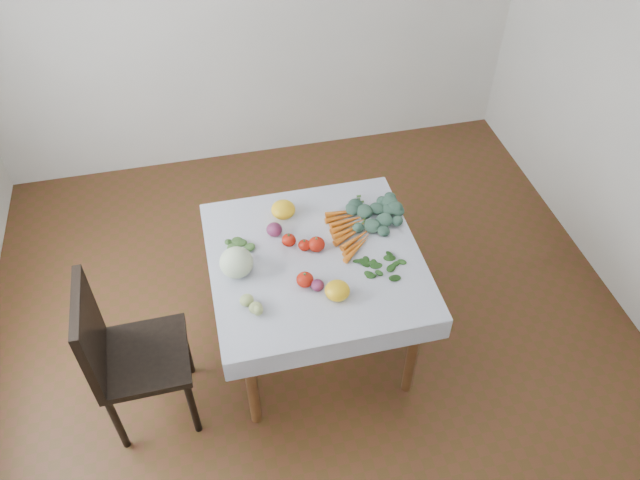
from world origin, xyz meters
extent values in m
plane|color=#58301B|center=(0.00, 0.00, 0.00)|extent=(4.00, 4.00, 0.00)
cube|color=brown|center=(0.00, 0.00, 0.73)|extent=(1.00, 1.00, 0.04)
cylinder|color=brown|center=(-0.44, -0.44, 0.35)|extent=(0.06, 0.06, 0.71)
cylinder|color=brown|center=(0.44, -0.44, 0.35)|extent=(0.06, 0.06, 0.71)
cylinder|color=brown|center=(-0.44, 0.44, 0.35)|extent=(0.06, 0.06, 0.71)
cylinder|color=brown|center=(0.44, 0.44, 0.35)|extent=(0.06, 0.06, 0.71)
cube|color=white|center=(0.00, 0.00, 0.75)|extent=(1.12, 1.12, 0.01)
cube|color=black|center=(-0.96, -0.24, 0.48)|extent=(0.46, 0.46, 0.04)
cube|color=black|center=(-1.16, -0.24, 0.75)|extent=(0.05, 0.45, 0.50)
cylinder|color=black|center=(-1.15, -0.44, 0.23)|extent=(0.04, 0.04, 0.46)
cylinder|color=black|center=(-0.76, -0.43, 0.23)|extent=(0.04, 0.04, 0.46)
cylinder|color=black|center=(-1.16, -0.05, 0.23)|extent=(0.04, 0.04, 0.46)
cylinder|color=black|center=(-0.77, -0.04, 0.23)|extent=(0.04, 0.04, 0.46)
ellipsoid|color=#E0F4CC|center=(-0.42, -0.02, 0.83)|extent=(0.18, 0.18, 0.16)
ellipsoid|color=#B61B0C|center=(0.02, 0.06, 0.80)|extent=(0.11, 0.11, 0.08)
ellipsoid|color=#B61B0C|center=(-0.12, 0.13, 0.79)|extent=(0.09, 0.09, 0.07)
ellipsoid|color=#B61B0C|center=(-0.09, -0.17, 0.79)|extent=(0.11, 0.11, 0.08)
ellipsoid|color=#B61B0C|center=(-0.04, 0.07, 0.79)|extent=(0.08, 0.08, 0.06)
ellipsoid|color=yellow|center=(-0.10, 0.36, 0.80)|extent=(0.18, 0.18, 0.10)
ellipsoid|color=yellow|center=(0.05, -0.29, 0.80)|extent=(0.13, 0.13, 0.09)
ellipsoid|color=#55183A|center=(-0.18, 0.22, 0.79)|extent=(0.10, 0.10, 0.07)
ellipsoid|color=#55183A|center=(-0.04, -0.22, 0.79)|extent=(0.09, 0.09, 0.06)
ellipsoid|color=#AFC873|center=(-0.33, -0.26, 0.78)|extent=(0.06, 0.06, 0.05)
ellipsoid|color=#AFC873|center=(-0.35, -0.23, 0.78)|extent=(0.06, 0.06, 0.05)
ellipsoid|color=#AFC873|center=(-0.36, -0.31, 0.78)|extent=(0.06, 0.06, 0.05)
cone|color=orange|center=(0.23, 0.29, 0.77)|extent=(0.23, 0.04, 0.03)
cone|color=orange|center=(0.23, 0.25, 0.77)|extent=(0.23, 0.06, 0.03)
cone|color=orange|center=(0.23, 0.22, 0.77)|extent=(0.23, 0.08, 0.03)
cone|color=orange|center=(0.23, 0.18, 0.77)|extent=(0.23, 0.09, 0.03)
cone|color=orange|center=(0.23, 0.14, 0.77)|extent=(0.23, 0.11, 0.03)
cone|color=orange|center=(0.23, 0.11, 0.77)|extent=(0.22, 0.13, 0.03)
cone|color=orange|center=(0.23, 0.07, 0.77)|extent=(0.21, 0.15, 0.03)
cone|color=orange|center=(0.23, 0.03, 0.77)|extent=(0.21, 0.16, 0.03)
cone|color=orange|center=(0.23, 0.00, 0.77)|extent=(0.20, 0.17, 0.03)
ellipsoid|color=#3C624C|center=(0.44, 0.23, 0.78)|extent=(0.08, 0.08, 0.05)
ellipsoid|color=#3C624C|center=(0.38, 0.23, 0.78)|extent=(0.08, 0.08, 0.05)
ellipsoid|color=#3C624C|center=(0.44, 0.18, 0.78)|extent=(0.08, 0.08, 0.05)
ellipsoid|color=#3C624C|center=(0.43, 0.26, 0.78)|extent=(0.08, 0.08, 0.05)
ellipsoid|color=#3C624C|center=(0.36, 0.19, 0.78)|extent=(0.08, 0.08, 0.05)
ellipsoid|color=#3C624C|center=(0.49, 0.21, 0.78)|extent=(0.08, 0.08, 0.05)
ellipsoid|color=#3C624C|center=(0.37, 0.28, 0.78)|extent=(0.08, 0.08, 0.05)
ellipsoid|color=#3C624C|center=(0.41, 0.14, 0.78)|extent=(0.08, 0.08, 0.05)
ellipsoid|color=#3C624C|center=(0.50, 0.28, 0.78)|extent=(0.08, 0.08, 0.05)
ellipsoid|color=#3C624C|center=(0.30, 0.22, 0.78)|extent=(0.08, 0.08, 0.05)
ellipsoid|color=#3C624C|center=(0.51, 0.15, 0.78)|extent=(0.08, 0.08, 0.05)
ellipsoid|color=#3C624C|center=(0.41, 0.33, 0.78)|extent=(0.08, 0.08, 0.05)
ellipsoid|color=#3C624C|center=(0.32, 0.13, 0.78)|extent=(0.08, 0.08, 0.05)
ellipsoid|color=#3C624C|center=(0.57, 0.24, 0.78)|extent=(0.08, 0.08, 0.05)
ellipsoid|color=#3C624C|center=(0.28, 0.29, 0.78)|extent=(0.08, 0.08, 0.05)
ellipsoid|color=#3C624C|center=(0.46, 0.08, 0.78)|extent=(0.08, 0.08, 0.05)
ellipsoid|color=#214B17|center=(0.34, -0.16, 0.76)|extent=(0.06, 0.04, 0.01)
ellipsoid|color=#214B17|center=(0.32, -0.13, 0.76)|extent=(0.06, 0.04, 0.01)
ellipsoid|color=#214B17|center=(0.32, -0.18, 0.76)|extent=(0.06, 0.04, 0.01)
ellipsoid|color=#214B17|center=(0.36, -0.13, 0.76)|extent=(0.06, 0.04, 0.01)
ellipsoid|color=#214B17|center=(0.29, -0.15, 0.76)|extent=(0.06, 0.04, 0.01)
ellipsoid|color=#214B17|center=(0.36, -0.18, 0.76)|extent=(0.06, 0.04, 0.01)
ellipsoid|color=#214B17|center=(0.33, -0.11, 0.76)|extent=(0.06, 0.04, 0.01)
ellipsoid|color=#214B17|center=(0.28, -0.19, 0.76)|extent=(0.06, 0.04, 0.01)
ellipsoid|color=#214B17|center=(0.40, -0.15, 0.76)|extent=(0.06, 0.04, 0.01)
ellipsoid|color=#214B17|center=(0.27, -0.11, 0.76)|extent=(0.06, 0.04, 0.01)
ellipsoid|color=#214B17|center=(0.34, -0.22, 0.76)|extent=(0.06, 0.04, 0.01)
ellipsoid|color=#214B17|center=(0.38, -0.09, 0.76)|extent=(0.06, 0.04, 0.01)
ellipsoid|color=#214B17|center=(0.24, -0.17, 0.76)|extent=(0.06, 0.04, 0.01)
ellipsoid|color=#214B17|center=(0.41, -0.19, 0.76)|extent=(0.06, 0.04, 0.01)
ellipsoid|color=#214B17|center=(0.30, -0.07, 0.76)|extent=(0.06, 0.04, 0.01)
ellipsoid|color=#214B17|center=(0.28, -0.24, 0.76)|extent=(0.06, 0.04, 0.01)
ellipsoid|color=#214B17|center=(0.44, -0.11, 0.76)|extent=(0.06, 0.04, 0.01)
ellipsoid|color=#436B31|center=(-0.42, 0.15, 0.77)|extent=(0.05, 0.05, 0.02)
ellipsoid|color=#436B31|center=(-0.46, 0.16, 0.77)|extent=(0.05, 0.05, 0.02)
ellipsoid|color=#436B31|center=(-0.43, 0.13, 0.77)|extent=(0.05, 0.05, 0.02)
ellipsoid|color=#436B31|center=(-0.42, 0.18, 0.77)|extent=(0.05, 0.05, 0.02)
ellipsoid|color=#436B31|center=(-0.48, 0.13, 0.77)|extent=(0.05, 0.05, 0.02)
ellipsoid|color=#436B31|center=(-0.38, 0.14, 0.77)|extent=(0.05, 0.05, 0.02)
ellipsoid|color=#436B31|center=(-0.47, 0.20, 0.77)|extent=(0.05, 0.05, 0.02)
ellipsoid|color=#436B31|center=(-0.45, 0.09, 0.77)|extent=(0.05, 0.05, 0.02)
ellipsoid|color=#436B31|center=(-0.37, 0.19, 0.77)|extent=(0.05, 0.05, 0.02)
ellipsoid|color=#436B31|center=(-0.53, 0.16, 0.77)|extent=(0.05, 0.05, 0.02)
ellipsoid|color=#436B31|center=(-0.37, 0.09, 0.77)|extent=(0.05, 0.05, 0.02)
ellipsoid|color=#436B31|center=(-0.43, 0.24, 0.77)|extent=(0.05, 0.05, 0.02)
camera|label=1|loc=(-0.49, -2.23, 3.19)|focal=35.00mm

